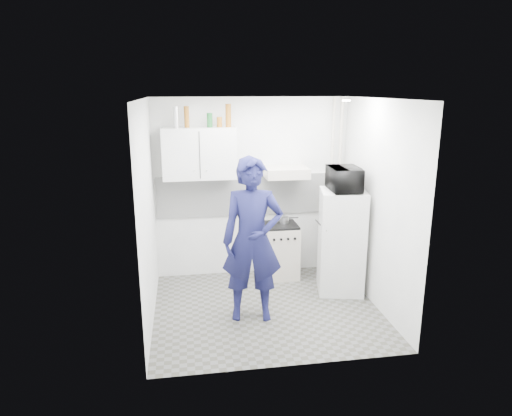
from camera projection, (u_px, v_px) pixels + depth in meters
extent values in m
plane|color=#585756|center=(266.00, 309.00, 5.79)|extent=(2.80, 2.80, 0.00)
plane|color=white|center=(268.00, 99.00, 5.13)|extent=(2.80, 2.80, 0.00)
plane|color=white|center=(252.00, 188.00, 6.66)|extent=(2.80, 0.00, 2.80)
plane|color=white|center=(148.00, 215.00, 5.25)|extent=(0.00, 2.60, 2.60)
plane|color=white|center=(377.00, 205.00, 5.67)|extent=(0.00, 2.60, 2.60)
imported|color=#141540|center=(252.00, 240.00, 5.35)|extent=(0.77, 0.55, 1.97)
cube|color=beige|center=(281.00, 251.00, 6.71)|extent=(0.49, 0.49, 0.78)
cube|color=silver|center=(341.00, 242.00, 6.16)|extent=(0.69, 0.69, 1.41)
cube|color=black|center=(281.00, 225.00, 6.61)|extent=(0.47, 0.47, 0.03)
cylinder|color=silver|center=(284.00, 220.00, 6.66)|extent=(0.15, 0.15, 0.09)
imported|color=black|center=(345.00, 179.00, 5.94)|extent=(0.58, 0.41, 0.31)
cylinder|color=silver|center=(176.00, 117.00, 6.06)|extent=(0.07, 0.07, 0.28)
cylinder|color=brown|center=(187.00, 117.00, 6.09)|extent=(0.07, 0.07, 0.28)
cylinder|color=#144C1E|center=(210.00, 120.00, 6.14)|extent=(0.08, 0.08, 0.19)
cylinder|color=brown|center=(219.00, 122.00, 6.17)|extent=(0.07, 0.07, 0.14)
cylinder|color=brown|center=(228.00, 115.00, 6.17)|extent=(0.08, 0.08, 0.31)
cube|color=silver|center=(199.00, 153.00, 6.23)|extent=(1.00, 0.35, 0.70)
cube|color=beige|center=(286.00, 172.00, 6.42)|extent=(0.60, 0.50, 0.14)
cube|color=white|center=(252.00, 195.00, 6.67)|extent=(2.74, 0.03, 0.60)
cylinder|color=beige|center=(339.00, 186.00, 6.78)|extent=(0.05, 0.05, 2.60)
cylinder|color=beige|center=(331.00, 187.00, 6.76)|extent=(0.04, 0.04, 2.60)
cylinder|color=white|center=(346.00, 100.00, 5.48)|extent=(0.10, 0.10, 0.02)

